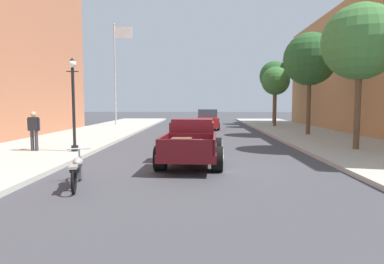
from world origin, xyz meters
The scene contains 11 objects.
ground_plane centered at (0.00, 0.00, 0.00)m, with size 140.00×140.00×0.00m, color #3D3D42.
hotrod_truck_maroon centered at (-0.26, 0.51, 0.75)m, with size 2.34×5.00×1.58m.
motorcycle_parked centered at (-3.13, -3.15, 0.44)m, with size 0.76×2.07×0.93m.
car_background_red centered at (0.57, 16.08, 0.77)m, with size 1.89×4.31×1.65m.
pedestrian_sidewalk_left centered at (-6.95, 2.27, 1.09)m, with size 0.53×0.22×1.65m.
street_lamp_near centered at (-5.21, 2.20, 2.39)m, with size 0.50×0.32×3.85m.
flagpole centered at (-7.58, 19.19, 5.77)m, with size 1.74×0.16×9.16m.
street_tree_nearest centered at (6.84, 3.23, 4.74)m, with size 3.22×3.22×6.22m.
street_tree_second centered at (6.92, 10.16, 4.91)m, with size 3.31×3.31×6.43m.
street_tree_third centered at (6.49, 17.96, 4.04)m, with size 2.44×2.44×5.14m.
street_tree_farthest centered at (7.27, 22.03, 4.77)m, with size 2.94×2.94×6.12m.
Camera 1 is at (0.06, -11.56, 2.15)m, focal length 31.45 mm.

